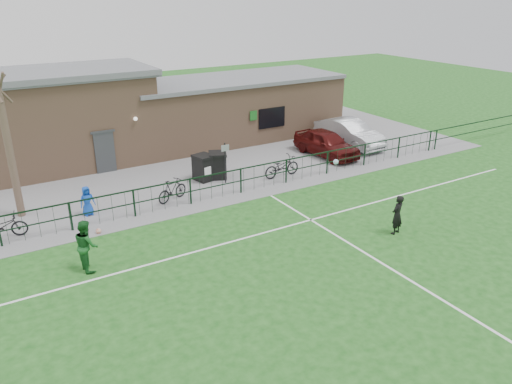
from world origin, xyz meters
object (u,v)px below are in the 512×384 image
bicycle_e (282,167)px  sign_post (225,163)px  bicycle_d (172,190)px  spectator_child (87,201)px  bare_tree (9,146)px  ball_ground (99,231)px  bicycle_c (2,226)px  outfield_player (86,245)px  car_silver (349,133)px  wheelie_bin_right (218,166)px  wheelie_bin_left (204,168)px  car_maroon (326,143)px

bicycle_e → sign_post: bearing=74.5°
bicycle_d → spectator_child: 3.59m
bare_tree → ball_ground: bare_tree is taller
sign_post → bicycle_d: sign_post is taller
sign_post → bicycle_c: bearing=-175.4°
ball_ground → bicycle_d: bearing=22.5°
bicycle_c → outfield_player: (2.21, -3.91, 0.40)m
sign_post → car_silver: (9.21, 1.72, -0.22)m
bare_tree → wheelie_bin_right: 9.30m
wheelie_bin_left → bicycle_d: (-2.30, -1.63, -0.10)m
sign_post → wheelie_bin_right: bearing=89.3°
car_maroon → spectator_child: (-13.42, -1.24, -0.10)m
bare_tree → spectator_child: 3.63m
sign_post → car_maroon: bearing=7.5°
wheelie_bin_right → outfield_player: size_ratio=0.69×
sign_post → spectator_child: size_ratio=1.59×
bicycle_c → outfield_player: 4.51m
wheelie_bin_left → bicycle_c: wheelie_bin_left is taller
wheelie_bin_right → bicycle_e: (2.79, -1.50, -0.08)m
bare_tree → wheelie_bin_left: bearing=-0.9°
spectator_child → outfield_player: (-1.05, -4.36, 0.24)m
bicycle_c → bicycle_d: size_ratio=1.08×
bicycle_d → spectator_child: bearing=61.8°
bare_tree → outfield_player: 6.26m
bare_tree → spectator_child: bare_tree is taller
car_maroon → bicycle_e: bearing=-162.6°
sign_post → bare_tree: bearing=173.4°
sign_post → bicycle_c: sign_post is taller
bare_tree → bicycle_d: size_ratio=3.64×
wheelie_bin_left → bicycle_d: size_ratio=0.72×
spectator_child → outfield_player: outfield_player is taller
wheelie_bin_right → bicycle_d: 3.41m
wheelie_bin_left → spectator_child: bearing=179.6°
sign_post → bicycle_c: size_ratio=1.12×
bare_tree → bicycle_d: 6.69m
car_maroon → ball_ground: 13.90m
car_maroon → bicycle_c: car_maroon is taller
wheelie_bin_right → outfield_player: bearing=-120.6°
sign_post → wheelie_bin_left: bearing=128.3°
wheelie_bin_right → car_silver: size_ratio=0.26×
bare_tree → ball_ground: (2.29, -3.27, -2.89)m
wheelie_bin_right → bicycle_d: bearing=-129.3°
bicycle_d → outfield_player: outfield_player is taller
bicycle_c → bicycle_d: (6.82, 0.07, 0.03)m
wheelie_bin_left → wheelie_bin_right: size_ratio=0.97×
wheelie_bin_right → ball_ground: size_ratio=5.77×
sign_post → bicycle_e: sign_post is taller
spectator_child → car_silver: bearing=1.4°
bare_tree → car_silver: bearing=2.2°
bicycle_c → bicycle_d: bearing=-79.3°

